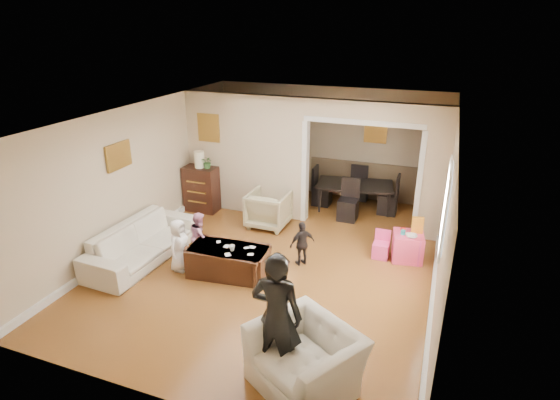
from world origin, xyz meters
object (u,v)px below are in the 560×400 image
at_px(child_toddler, 302,244).
at_px(adult_person, 277,317).
at_px(play_table, 407,246).
at_px(dining_table, 354,197).
at_px(sofa, 143,242).
at_px(armchair_back, 269,209).
at_px(armchair_front, 305,359).
at_px(child_kneel_b, 200,236).
at_px(cyan_cup, 403,232).
at_px(dresser, 201,189).
at_px(table_lamp, 199,159).
at_px(coffee_table, 229,261).
at_px(child_kneel_a, 179,245).
at_px(coffee_cup, 232,248).

bearing_deg(child_toddler, adult_person, 54.59).
bearing_deg(play_table, dining_table, 124.96).
bearing_deg(sofa, armchair_back, -34.33).
xyz_separation_m(sofa, armchair_front, (3.62, -1.86, 0.04)).
bearing_deg(child_kneel_b, cyan_cup, -96.57).
height_order(sofa, dresser, dresser).
relative_size(cyan_cup, dining_table, 0.05).
bearing_deg(child_toddler, table_lamp, -74.92).
bearing_deg(adult_person, table_lamp, -54.86).
height_order(armchair_front, coffee_table, armchair_front).
distance_m(sofa, child_kneel_a, 0.83).
bearing_deg(armchair_front, table_lamp, 162.94).
height_order(coffee_table, adult_person, adult_person).
bearing_deg(armchair_back, child_kneel_b, 70.85).
relative_size(armchair_back, child_toddler, 1.01).
bearing_deg(dresser, armchair_back, -8.19).
distance_m(table_lamp, coffee_table, 3.05).
xyz_separation_m(cyan_cup, adult_person, (-1.07, -3.41, 0.30)).
bearing_deg(dresser, coffee_table, -51.56).
xyz_separation_m(coffee_cup, child_kneel_b, (-0.80, 0.35, -0.09)).
distance_m(armchair_front, play_table, 3.60).
xyz_separation_m(armchair_front, coffee_cup, (-1.85, 1.87, 0.16)).
bearing_deg(coffee_table, sofa, -177.84).
bearing_deg(coffee_cup, child_toddler, 40.10).
relative_size(adult_person, child_toddler, 2.06).
height_order(sofa, child_toddler, child_toddler).
height_order(coffee_cup, play_table, coffee_cup).
bearing_deg(adult_person, coffee_table, -53.92).
distance_m(armchair_back, table_lamp, 1.92).
bearing_deg(dining_table, cyan_cup, -67.09).
xyz_separation_m(dining_table, child_toddler, (-0.33, -2.81, 0.11)).
distance_m(sofa, armchair_back, 2.62).
height_order(cyan_cup, child_kneel_a, child_kneel_a).
bearing_deg(armchair_back, play_table, 171.72).
distance_m(sofa, play_table, 4.72).
distance_m(armchair_front, coffee_cup, 2.64).
distance_m(armchair_front, adult_person, 0.59).
relative_size(sofa, adult_person, 1.37).
bearing_deg(child_kneel_a, coffee_cup, -80.85).
bearing_deg(child_kneel_a, adult_person, -122.17).
xyz_separation_m(dresser, play_table, (4.56, -0.68, -0.26)).
distance_m(sofa, child_kneel_b, 1.04).
relative_size(child_kneel_b, child_toddler, 1.11).
relative_size(coffee_cup, child_toddler, 0.12).
bearing_deg(child_toddler, child_kneel_b, -32.44).
bearing_deg(armchair_back, coffee_cup, 95.58).
relative_size(armchair_front, dresser, 1.14).
xyz_separation_m(dresser, coffee_cup, (1.90, -2.32, 0.03)).
xyz_separation_m(table_lamp, child_kneel_b, (1.10, -1.97, -0.74)).
distance_m(dresser, child_kneel_b, 2.26).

